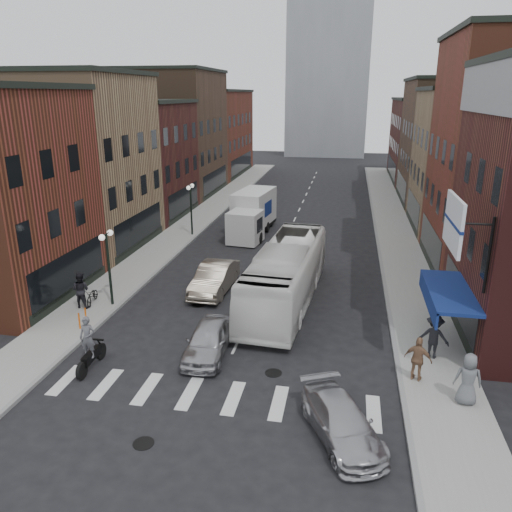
{
  "coord_description": "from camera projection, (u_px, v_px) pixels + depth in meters",
  "views": [
    {
      "loc": [
        4.55,
        -18.57,
        10.8
      ],
      "look_at": [
        -0.05,
        6.19,
        2.57
      ],
      "focal_mm": 35.0,
      "sensor_mm": 36.0,
      "label": 1
    }
  ],
  "objects": [
    {
      "name": "bldg_right_far_b",
      "position": [
        434.0,
        140.0,
        63.08
      ],
      "size": [
        10.3,
        16.2,
        10.3
      ],
      "color": "#411717",
      "rests_on": "ground"
    },
    {
      "name": "streetlamp_near",
      "position": [
        108.0,
        255.0,
        25.61
      ],
      "size": [
        0.32,
        1.22,
        4.11
      ],
      "color": "black",
      "rests_on": "ground"
    },
    {
      "name": "streetlamp_far",
      "position": [
        191.0,
        200.0,
        38.7
      ],
      "size": [
        0.32,
        1.22,
        4.11
      ],
      "color": "black",
      "rests_on": "ground"
    },
    {
      "name": "transit_bus",
      "position": [
        286.0,
        274.0,
        26.59
      ],
      "size": [
        3.55,
        11.82,
        3.25
      ],
      "primitive_type": "imported",
      "rotation": [
        0.0,
        0.0,
        -0.07
      ],
      "color": "white",
      "rests_on": "ground"
    },
    {
      "name": "distant_tower",
      "position": [
        332.0,
        7.0,
        86.62
      ],
      "size": [
        14.0,
        14.0,
        50.0
      ],
      "primitive_type": "cube",
      "color": "#9399A0",
      "rests_on": "ground"
    },
    {
      "name": "bike_rack",
      "position": [
        83.0,
        318.0,
        23.86
      ],
      "size": [
        0.08,
        0.68,
        0.8
      ],
      "color": "#D8590C",
      "rests_on": "sidewalk_left"
    },
    {
      "name": "ped_right_b",
      "position": [
        418.0,
        359.0,
        19.2
      ],
      "size": [
        1.18,
        0.88,
        1.81
      ],
      "primitive_type": "imported",
      "rotation": [
        0.0,
        0.0,
        2.77
      ],
      "color": "#855F43",
      "rests_on": "sidewalk_right"
    },
    {
      "name": "sidewalk_right",
      "position": [
        395.0,
        232.0,
        40.55
      ],
      "size": [
        3.0,
        74.0,
        0.15
      ],
      "primitive_type": "cube",
      "color": "gray",
      "rests_on": "ground"
    },
    {
      "name": "sedan_left_near",
      "position": [
        208.0,
        340.0,
        21.41
      ],
      "size": [
        1.84,
        4.2,
        1.41
      ],
      "primitive_type": "imported",
      "rotation": [
        0.0,
        0.0,
        0.04
      ],
      "color": "#AFAFB4",
      "rests_on": "ground"
    },
    {
      "name": "curb_right",
      "position": [
        376.0,
        232.0,
        40.84
      ],
      "size": [
        0.2,
        74.0,
        0.16
      ],
      "primitive_type": "cube",
      "color": "gray",
      "rests_on": "ground"
    },
    {
      "name": "bldg_left_far_a",
      "position": [
        170.0,
        133.0,
        54.74
      ],
      "size": [
        10.3,
        12.2,
        13.3
      ],
      "color": "#493524",
      "rests_on": "ground"
    },
    {
      "name": "ground",
      "position": [
        231.0,
        356.0,
        21.49
      ],
      "size": [
        160.0,
        160.0,
        0.0
      ],
      "primitive_type": "plane",
      "color": "black",
      "rests_on": "ground"
    },
    {
      "name": "bldg_left_mid_a",
      "position": [
        69.0,
        162.0,
        35.27
      ],
      "size": [
        10.3,
        10.2,
        12.3
      ],
      "color": "#87684A",
      "rests_on": "ground"
    },
    {
      "name": "curb_left",
      "position": [
        211.0,
        224.0,
        43.27
      ],
      "size": [
        0.2,
        74.0,
        0.16
      ],
      "primitive_type": "cube",
      "color": "gray",
      "rests_on": "ground"
    },
    {
      "name": "box_truck",
      "position": [
        252.0,
        214.0,
        39.59
      ],
      "size": [
        3.0,
        7.99,
        3.37
      ],
      "rotation": [
        0.0,
        0.0,
        -0.13
      ],
      "color": "silver",
      "rests_on": "ground"
    },
    {
      "name": "billboard_sign",
      "position": [
        456.0,
        225.0,
        18.56
      ],
      "size": [
        1.52,
        3.0,
        3.7
      ],
      "color": "black",
      "rests_on": "ground"
    },
    {
      "name": "crosswalk_stripes",
      "position": [
        213.0,
        396.0,
        18.69
      ],
      "size": [
        12.0,
        2.2,
        0.01
      ],
      "primitive_type": "cube",
      "color": "silver",
      "rests_on": "ground"
    },
    {
      "name": "curb_car",
      "position": [
        342.0,
        422.0,
        16.22
      ],
      "size": [
        3.37,
        4.6,
        1.24
      ],
      "primitive_type": "imported",
      "rotation": [
        0.0,
        0.0,
        0.44
      ],
      "color": "#B0AFB4",
      "rests_on": "ground"
    },
    {
      "name": "bldg_right_far_a",
      "position": [
        457.0,
        142.0,
        49.69
      ],
      "size": [
        10.3,
        12.2,
        12.3
      ],
      "color": "#493524",
      "rests_on": "ground"
    },
    {
      "name": "ped_right_a",
      "position": [
        434.0,
        336.0,
        20.86
      ],
      "size": [
        1.37,
        0.92,
        1.93
      ],
      "primitive_type": "imported",
      "rotation": [
        0.0,
        0.0,
        2.88
      ],
      "color": "black",
      "rests_on": "sidewalk_right"
    },
    {
      "name": "ped_left_solo",
      "position": [
        81.0,
        290.0,
        25.81
      ],
      "size": [
        0.97,
        0.6,
        1.92
      ],
      "primitive_type": "imported",
      "rotation": [
        0.0,
        0.0,
        3.07
      ],
      "color": "black",
      "rests_on": "sidewalk_left"
    },
    {
      "name": "motorcycle_rider",
      "position": [
        89.0,
        345.0,
        20.17
      ],
      "size": [
        0.66,
        2.3,
        2.34
      ],
      "rotation": [
        0.0,
        0.0,
        0.05
      ],
      "color": "black",
      "rests_on": "ground"
    },
    {
      "name": "sedan_left_far",
      "position": [
        214.0,
        278.0,
        28.3
      ],
      "size": [
        1.92,
        4.98,
        1.62
      ],
      "primitive_type": "imported",
      "rotation": [
        0.0,
        0.0,
        -0.04
      ],
      "color": "#AFA18E",
      "rests_on": "ground"
    },
    {
      "name": "ped_right_c",
      "position": [
        468.0,
        379.0,
        17.73
      ],
      "size": [
        1.0,
        0.69,
        1.95
      ],
      "primitive_type": "imported",
      "rotation": [
        0.0,
        0.0,
        3.07
      ],
      "color": "slate",
      "rests_on": "sidewalk_right"
    },
    {
      "name": "bldg_left_far_b",
      "position": [
        206.0,
        133.0,
        68.13
      ],
      "size": [
        10.3,
        16.2,
        11.3
      ],
      "color": "brown",
      "rests_on": "ground"
    },
    {
      "name": "awning_blue",
      "position": [
        445.0,
        293.0,
        21.46
      ],
      "size": [
        1.8,
        5.0,
        0.78
      ],
      "color": "navy",
      "rests_on": "ground"
    },
    {
      "name": "bldg_left_mid_b",
      "position": [
        129.0,
        159.0,
        44.93
      ],
      "size": [
        10.3,
        10.2,
        10.3
      ],
      "color": "#411717",
      "rests_on": "ground"
    },
    {
      "name": "sidewalk_left",
      "position": [
        194.0,
        222.0,
        43.51
      ],
      "size": [
        3.0,
        74.0,
        0.15
      ],
      "primitive_type": "cube",
      "color": "gray",
      "rests_on": "ground"
    },
    {
      "name": "bldg_right_mid_b",
      "position": [
        483.0,
        161.0,
        39.56
      ],
      "size": [
        10.3,
        10.2,
        11.3
      ],
      "color": "#87684A",
      "rests_on": "ground"
    },
    {
      "name": "parked_bicycle",
      "position": [
        92.0,
        296.0,
        26.48
      ],
      "size": [
        0.8,
        1.65,
        0.83
      ],
      "primitive_type": "imported",
      "rotation": [
        0.0,
        0.0,
        0.16
      ],
      "color": "black",
      "rests_on": "sidewalk_left"
    }
  ]
}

